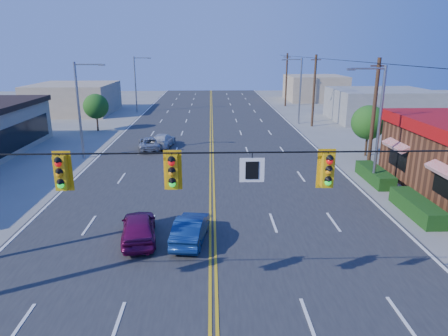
{
  "coord_description": "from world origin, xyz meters",
  "views": [
    {
      "loc": [
        -0.02,
        -11.49,
        8.95
      ],
      "look_at": [
        0.72,
        11.16,
        2.2
      ],
      "focal_mm": 32.0,
      "sensor_mm": 36.0,
      "label": 1
    }
  ],
  "objects_px": {
    "signal_span": "(209,188)",
    "car_white": "(163,141)",
    "car_silver": "(149,144)",
    "car_magenta": "(139,228)",
    "car_blue": "(191,230)"
  },
  "relations": [
    {
      "from": "signal_span",
      "to": "car_white",
      "type": "bearing_deg",
      "value": 99.98
    },
    {
      "from": "car_silver",
      "to": "signal_span",
      "type": "bearing_deg",
      "value": 94.07
    },
    {
      "from": "car_silver",
      "to": "car_white",
      "type": "bearing_deg",
      "value": -146.96
    },
    {
      "from": "car_magenta",
      "to": "car_silver",
      "type": "distance_m",
      "value": 18.57
    },
    {
      "from": "signal_span",
      "to": "car_silver",
      "type": "distance_m",
      "value": 25.67
    },
    {
      "from": "car_magenta",
      "to": "car_blue",
      "type": "distance_m",
      "value": 2.51
    },
    {
      "from": "car_blue",
      "to": "car_white",
      "type": "distance_m",
      "value": 19.93
    },
    {
      "from": "car_magenta",
      "to": "car_silver",
      "type": "height_order",
      "value": "car_magenta"
    },
    {
      "from": "car_blue",
      "to": "car_white",
      "type": "height_order",
      "value": "car_blue"
    },
    {
      "from": "signal_span",
      "to": "car_blue",
      "type": "bearing_deg",
      "value": 98.77
    },
    {
      "from": "car_blue",
      "to": "car_white",
      "type": "relative_size",
      "value": 0.89
    },
    {
      "from": "car_white",
      "to": "car_blue",
      "type": "bearing_deg",
      "value": 108.06
    },
    {
      "from": "car_blue",
      "to": "signal_span",
      "type": "bearing_deg",
      "value": 106.69
    },
    {
      "from": "signal_span",
      "to": "car_magenta",
      "type": "distance_m",
      "value": 8.27
    },
    {
      "from": "car_blue",
      "to": "car_silver",
      "type": "relative_size",
      "value": 0.92
    }
  ]
}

